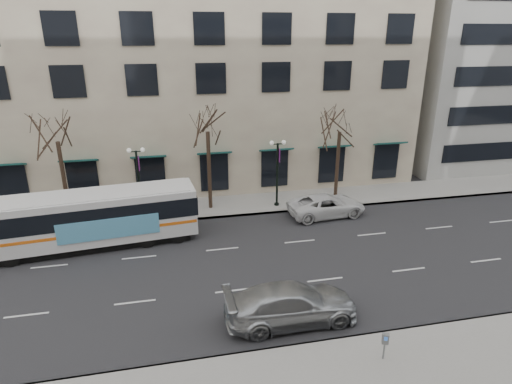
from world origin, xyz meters
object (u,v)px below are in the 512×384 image
object	(u,v)px
white_pickup	(327,205)
pay_station	(385,341)
tree_far_mid	(207,118)
lamp_post_right	(277,170)
tree_far_right	(341,120)
tree_far_left	(55,128)
silver_car	(291,304)
lamp_post_left	(139,179)
city_bus	(92,218)

from	to	relation	value
white_pickup	pay_station	world-z (taller)	white_pickup
tree_far_mid	lamp_post_right	size ratio (longest dim) A/B	1.64
lamp_post_right	pay_station	distance (m)	16.90
tree_far_right	white_pickup	distance (m)	6.61
tree_far_right	pay_station	size ratio (longest dim) A/B	6.58
tree_far_left	silver_car	bearing A→B (deg)	-49.03
lamp_post_right	white_pickup	size ratio (longest dim) A/B	0.92
tree_far_right	lamp_post_left	bearing A→B (deg)	-177.71
tree_far_left	tree_far_mid	bearing A→B (deg)	0.00
tree_far_left	lamp_post_left	world-z (taller)	tree_far_left
lamp_post_right	pay_station	bearing A→B (deg)	-89.61
lamp_post_right	lamp_post_left	bearing A→B (deg)	180.00
tree_far_mid	lamp_post_left	bearing A→B (deg)	-173.15
pay_station	silver_car	bearing A→B (deg)	153.26
tree_far_left	lamp_post_left	size ratio (longest dim) A/B	1.60
lamp_post_right	silver_car	world-z (taller)	lamp_post_right
lamp_post_left	lamp_post_right	bearing A→B (deg)	0.00
tree_far_right	white_pickup	size ratio (longest dim) A/B	1.43
tree_far_left	tree_far_mid	size ratio (longest dim) A/B	0.98
tree_far_mid	pay_station	xyz separation A→B (m)	(5.12, -17.39, -5.87)
lamp_post_left	silver_car	world-z (taller)	lamp_post_left
tree_far_mid	city_bus	world-z (taller)	tree_far_mid
tree_far_right	pay_station	xyz separation A→B (m)	(-4.88, -17.39, -5.39)
white_pickup	pay_station	distance (m)	14.81
tree_far_right	white_pickup	bearing A→B (deg)	-122.67
city_bus	silver_car	size ratio (longest dim) A/B	2.11
tree_far_right	silver_car	size ratio (longest dim) A/B	1.30
lamp_post_right	city_bus	bearing A→B (deg)	-163.65
white_pickup	pay_station	bearing A→B (deg)	163.29
silver_car	pay_station	bearing A→B (deg)	-139.38
white_pickup	lamp_post_right	bearing A→B (deg)	48.76
tree_far_left	lamp_post_left	xyz separation A→B (m)	(5.01, -0.60, -3.75)
tree_far_left	pay_station	bearing A→B (deg)	-49.00
tree_far_mid	lamp_post_left	xyz separation A→B (m)	(-4.99, -0.60, -3.96)
tree_far_mid	silver_car	xyz separation A→B (m)	(2.20, -14.05, -6.01)
tree_far_mid	lamp_post_right	xyz separation A→B (m)	(5.01, -0.60, -3.96)
tree_far_right	pay_station	world-z (taller)	tree_far_right
tree_far_right	white_pickup	world-z (taller)	tree_far_right
white_pickup	city_bus	bearing A→B (deg)	90.22
city_bus	lamp_post_left	bearing A→B (deg)	47.95
lamp_post_left	white_pickup	bearing A→B (deg)	-9.93
lamp_post_left	pay_station	distance (m)	19.70
tree_far_left	city_bus	bearing A→B (deg)	-62.29
lamp_post_left	white_pickup	world-z (taller)	lamp_post_left
tree_far_left	lamp_post_right	xyz separation A→B (m)	(15.01, -0.60, -3.75)
lamp_post_left	tree_far_mid	bearing A→B (deg)	6.85
city_bus	white_pickup	xyz separation A→B (m)	(15.86, 1.44, -1.12)
tree_far_right	lamp_post_left	xyz separation A→B (m)	(-14.99, -0.60, -3.48)
silver_car	tree_far_right	bearing A→B (deg)	-29.57
tree_far_mid	white_pickup	size ratio (longest dim) A/B	1.52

